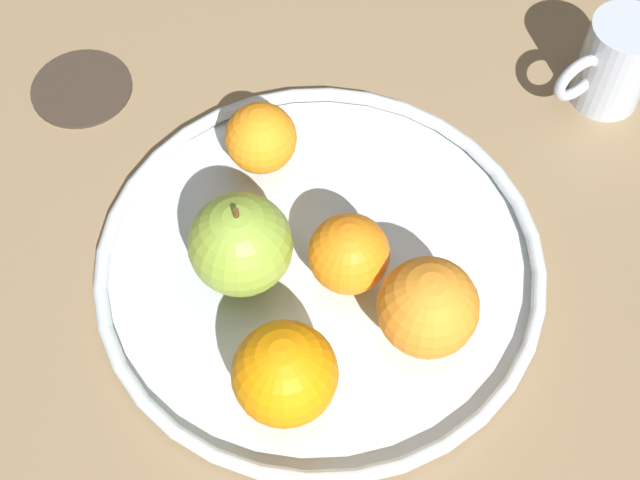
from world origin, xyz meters
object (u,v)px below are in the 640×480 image
(orange_front_right, at_px, (285,374))
(orange_center, at_px, (261,138))
(apple, at_px, (241,244))
(ambient_coaster, at_px, (81,87))
(fruit_bowl, at_px, (320,265))
(orange_back_left, at_px, (349,254))
(ambient_mug, at_px, (613,63))
(orange_back_right, at_px, (428,308))

(orange_front_right, height_order, orange_center, orange_front_right)
(apple, bearing_deg, ambient_coaster, -82.31)
(ambient_coaster, bearing_deg, fruit_bowl, 108.27)
(orange_back_left, distance_m, orange_center, 0.13)
(orange_back_left, distance_m, ambient_coaster, 0.32)
(orange_center, bearing_deg, ambient_mug, 164.75)
(orange_back_left, xyz_separation_m, orange_front_right, (0.09, 0.06, 0.01))
(fruit_bowl, distance_m, orange_back_right, 0.11)
(orange_center, xyz_separation_m, ambient_mug, (-0.31, 0.08, -0.00))
(apple, bearing_deg, orange_front_right, 78.08)
(ambient_mug, bearing_deg, orange_front_right, 15.80)
(fruit_bowl, relative_size, orange_center, 6.04)
(fruit_bowl, xyz_separation_m, orange_back_left, (-0.01, 0.02, 0.04))
(orange_back_right, relative_size, ambient_mug, 0.76)
(fruit_bowl, relative_size, orange_front_right, 4.77)
(apple, relative_size, ambient_mug, 0.88)
(orange_back_right, bearing_deg, ambient_coaster, -71.08)
(orange_back_left, xyz_separation_m, ambient_coaster, (0.10, -0.30, -0.05))
(fruit_bowl, height_order, orange_back_right, orange_back_right)
(fruit_bowl, distance_m, orange_center, 0.12)
(ambient_mug, bearing_deg, fruit_bowl, 4.69)
(fruit_bowl, bearing_deg, ambient_mug, -175.31)
(apple, relative_size, orange_center, 1.47)
(orange_back_right, bearing_deg, orange_front_right, -4.07)
(fruit_bowl, distance_m, ambient_mug, 0.32)
(orange_front_right, height_order, ambient_coaster, orange_front_right)
(orange_back_left, height_order, orange_back_right, orange_back_right)
(fruit_bowl, bearing_deg, orange_front_right, 47.11)
(apple, bearing_deg, orange_back_left, 147.03)
(orange_front_right, distance_m, orange_center, 0.22)
(apple, bearing_deg, ambient_mug, -179.39)
(fruit_bowl, relative_size, orange_back_left, 5.74)
(orange_back_left, bearing_deg, orange_center, -88.27)
(apple, relative_size, orange_back_left, 1.40)
(orange_front_right, height_order, orange_back_right, same)
(apple, xyz_separation_m, orange_back_left, (-0.07, 0.05, -0.01))
(orange_front_right, bearing_deg, orange_back_left, -145.55)
(orange_center, bearing_deg, orange_back_left, 91.73)
(orange_back_left, distance_m, ambient_mug, 0.31)
(fruit_bowl, distance_m, orange_front_right, 0.13)
(orange_back_left, height_order, orange_front_right, orange_front_right)
(orange_back_left, bearing_deg, orange_back_right, 108.41)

